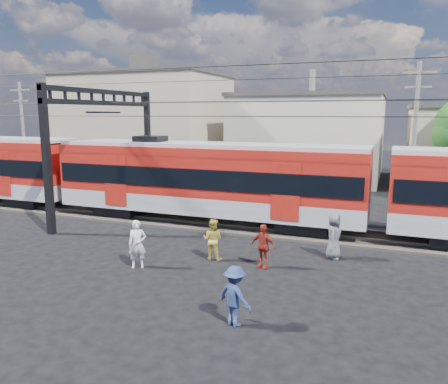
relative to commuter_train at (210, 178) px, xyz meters
The scene contains 15 objects.
ground 9.15m from the commuter_train, 65.01° to the right, with size 120.00×120.00×0.00m, color black.
track_bed 4.40m from the commuter_train, ahead, with size 70.00×3.40×0.12m, color #2D2823.
rail_near 4.41m from the commuter_train, 11.37° to the right, with size 70.00×0.12×0.12m, color #59544C.
rail_far 4.41m from the commuter_train, 11.37° to the left, with size 70.00×0.12×0.12m, color #59544C.
commuter_train is the anchor object (origin of this frame).
catenary 5.63m from the commuter_train, behind, with size 70.00×9.30×7.52m.
building_west 20.91m from the commuter_train, 129.67° to the left, with size 14.28×10.20×9.30m.
building_midwest 19.12m from the commuter_train, 84.80° to the left, with size 12.24×12.24×7.30m.
utility_pole_mid 12.17m from the commuter_train, 35.73° to the left, with size 1.80×0.24×8.50m.
utility_pole_west 19.32m from the commuter_train, 161.82° to the left, with size 1.80×0.24×8.00m.
pedestrian_a 7.14m from the commuter_train, 89.73° to the right, with size 0.65×0.43×1.79m, color silver.
pedestrian_b 5.85m from the commuter_train, 66.07° to the right, with size 0.79×0.61×1.62m, color gold.
pedestrian_c 11.18m from the commuter_train, 63.69° to the right, with size 1.08×0.62×1.66m, color navy.
pedestrian_d 7.08m from the commuter_train, 50.74° to the right, with size 0.97×0.41×1.66m, color maroon.
pedestrian_e 7.62m from the commuter_train, 26.57° to the right, with size 0.89×0.58×1.81m, color #505055.
Camera 1 is at (4.86, -12.29, 5.65)m, focal length 35.00 mm.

